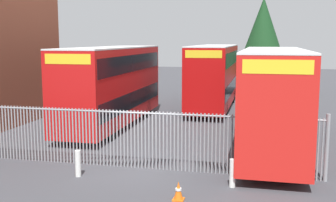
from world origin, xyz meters
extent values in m
plane|color=#3D3D42|center=(0.00, 8.00, 0.00)|extent=(100.00, 100.00, 0.00)
cylinder|color=gray|center=(-6.09, 0.00, 1.10)|extent=(0.06, 0.06, 2.20)
cylinder|color=gray|center=(-5.95, 0.00, 1.10)|extent=(0.06, 0.06, 2.20)
cylinder|color=gray|center=(-5.81, 0.00, 1.10)|extent=(0.06, 0.06, 2.20)
cylinder|color=gray|center=(-5.67, 0.00, 1.10)|extent=(0.06, 0.06, 2.20)
cylinder|color=gray|center=(-5.53, 0.00, 1.10)|extent=(0.06, 0.06, 2.20)
cylinder|color=gray|center=(-5.39, 0.00, 1.10)|extent=(0.06, 0.06, 2.20)
cylinder|color=gray|center=(-5.25, 0.00, 1.10)|extent=(0.06, 0.06, 2.20)
cylinder|color=gray|center=(-5.11, 0.00, 1.10)|extent=(0.06, 0.06, 2.20)
cylinder|color=gray|center=(-4.97, 0.00, 1.10)|extent=(0.06, 0.06, 2.20)
cylinder|color=gray|center=(-4.84, 0.00, 1.10)|extent=(0.06, 0.06, 2.20)
cylinder|color=gray|center=(-4.70, 0.00, 1.10)|extent=(0.06, 0.06, 2.20)
cylinder|color=gray|center=(-4.56, 0.00, 1.10)|extent=(0.06, 0.06, 2.20)
cylinder|color=gray|center=(-4.42, 0.00, 1.10)|extent=(0.06, 0.06, 2.20)
cylinder|color=gray|center=(-4.28, 0.00, 1.10)|extent=(0.06, 0.06, 2.20)
cylinder|color=gray|center=(-4.14, 0.00, 1.10)|extent=(0.06, 0.06, 2.20)
cylinder|color=gray|center=(-4.00, 0.00, 1.10)|extent=(0.06, 0.06, 2.20)
cylinder|color=gray|center=(-3.86, 0.00, 1.10)|extent=(0.06, 0.06, 2.20)
cylinder|color=gray|center=(-3.72, 0.00, 1.10)|extent=(0.06, 0.06, 2.20)
cylinder|color=gray|center=(-3.58, 0.00, 1.10)|extent=(0.06, 0.06, 2.20)
cylinder|color=gray|center=(-3.44, 0.00, 1.10)|extent=(0.06, 0.06, 2.20)
cylinder|color=gray|center=(-3.30, 0.00, 1.10)|extent=(0.06, 0.06, 2.20)
cylinder|color=gray|center=(-3.16, 0.00, 1.10)|extent=(0.06, 0.06, 2.20)
cylinder|color=gray|center=(-3.02, 0.00, 1.10)|extent=(0.06, 0.06, 2.20)
cylinder|color=gray|center=(-2.88, 0.00, 1.10)|extent=(0.06, 0.06, 2.20)
cylinder|color=gray|center=(-2.74, 0.00, 1.10)|extent=(0.06, 0.06, 2.20)
cylinder|color=gray|center=(-2.60, 0.00, 1.10)|extent=(0.06, 0.06, 2.20)
cylinder|color=gray|center=(-2.46, 0.00, 1.10)|extent=(0.06, 0.06, 2.20)
cylinder|color=gray|center=(-2.32, 0.00, 1.10)|extent=(0.06, 0.06, 2.20)
cylinder|color=gray|center=(-2.18, 0.00, 1.10)|extent=(0.06, 0.06, 2.20)
cylinder|color=gray|center=(-2.04, 0.00, 1.10)|extent=(0.06, 0.06, 2.20)
cylinder|color=gray|center=(-1.90, 0.00, 1.10)|extent=(0.06, 0.06, 2.20)
cylinder|color=gray|center=(-1.77, 0.00, 1.10)|extent=(0.06, 0.06, 2.20)
cylinder|color=gray|center=(-1.63, 0.00, 1.10)|extent=(0.06, 0.06, 2.20)
cylinder|color=gray|center=(-1.49, 0.00, 1.10)|extent=(0.06, 0.06, 2.20)
cylinder|color=gray|center=(-1.35, 0.00, 1.10)|extent=(0.06, 0.06, 2.20)
cylinder|color=gray|center=(-1.21, 0.00, 1.10)|extent=(0.06, 0.06, 2.20)
cylinder|color=gray|center=(-1.07, 0.00, 1.10)|extent=(0.06, 0.06, 2.20)
cylinder|color=gray|center=(-0.93, 0.00, 1.10)|extent=(0.06, 0.06, 2.20)
cylinder|color=gray|center=(-0.79, 0.00, 1.10)|extent=(0.06, 0.06, 2.20)
cylinder|color=gray|center=(-0.65, 0.00, 1.10)|extent=(0.06, 0.06, 2.20)
cylinder|color=gray|center=(-0.51, 0.00, 1.10)|extent=(0.06, 0.06, 2.20)
cylinder|color=gray|center=(-0.37, 0.00, 1.10)|extent=(0.06, 0.06, 2.20)
cylinder|color=gray|center=(-0.23, 0.00, 1.10)|extent=(0.06, 0.06, 2.20)
cylinder|color=gray|center=(-0.09, 0.00, 1.10)|extent=(0.06, 0.06, 2.20)
cylinder|color=gray|center=(0.05, 0.00, 1.10)|extent=(0.06, 0.06, 2.20)
cylinder|color=gray|center=(0.19, 0.00, 1.10)|extent=(0.06, 0.06, 2.20)
cylinder|color=gray|center=(0.33, 0.00, 1.10)|extent=(0.06, 0.06, 2.20)
cylinder|color=gray|center=(0.47, 0.00, 1.10)|extent=(0.06, 0.06, 2.20)
cylinder|color=gray|center=(0.61, 0.00, 1.10)|extent=(0.06, 0.06, 2.20)
cylinder|color=gray|center=(0.75, 0.00, 1.10)|extent=(0.06, 0.06, 2.20)
cylinder|color=gray|center=(0.89, 0.00, 1.10)|extent=(0.06, 0.06, 2.20)
cylinder|color=gray|center=(1.03, 0.00, 1.10)|extent=(0.06, 0.06, 2.20)
cylinder|color=gray|center=(1.17, 0.00, 1.10)|extent=(0.06, 0.06, 2.20)
cylinder|color=gray|center=(1.30, 0.00, 1.10)|extent=(0.06, 0.06, 2.20)
cylinder|color=gray|center=(1.44, 0.00, 1.10)|extent=(0.06, 0.06, 2.20)
cylinder|color=gray|center=(1.58, 0.00, 1.10)|extent=(0.06, 0.06, 2.20)
cylinder|color=gray|center=(1.72, 0.00, 1.10)|extent=(0.06, 0.06, 2.20)
cylinder|color=gray|center=(1.86, 0.00, 1.10)|extent=(0.06, 0.06, 2.20)
cylinder|color=gray|center=(2.00, 0.00, 1.10)|extent=(0.06, 0.06, 2.20)
cylinder|color=gray|center=(2.14, 0.00, 1.10)|extent=(0.06, 0.06, 2.20)
cylinder|color=gray|center=(2.28, 0.00, 1.10)|extent=(0.06, 0.06, 2.20)
cylinder|color=gray|center=(2.42, 0.00, 1.10)|extent=(0.06, 0.06, 2.20)
cylinder|color=gray|center=(2.56, 0.00, 1.10)|extent=(0.06, 0.06, 2.20)
cylinder|color=gray|center=(2.70, 0.00, 1.10)|extent=(0.06, 0.06, 2.20)
cylinder|color=gray|center=(2.84, 0.00, 1.10)|extent=(0.06, 0.06, 2.20)
cylinder|color=gray|center=(2.98, 0.00, 1.10)|extent=(0.06, 0.06, 2.20)
cylinder|color=gray|center=(3.12, 0.00, 1.10)|extent=(0.06, 0.06, 2.20)
cylinder|color=gray|center=(3.26, 0.00, 1.10)|extent=(0.06, 0.06, 2.20)
cylinder|color=gray|center=(3.40, 0.00, 1.10)|extent=(0.06, 0.06, 2.20)
cylinder|color=gray|center=(3.54, 0.00, 1.10)|extent=(0.06, 0.06, 2.20)
cylinder|color=gray|center=(3.68, 0.00, 1.10)|extent=(0.06, 0.06, 2.20)
cylinder|color=gray|center=(3.82, 0.00, 1.10)|extent=(0.06, 0.06, 2.20)
cylinder|color=gray|center=(3.96, 0.00, 1.10)|extent=(0.06, 0.06, 2.20)
cylinder|color=gray|center=(4.10, 0.00, 1.10)|extent=(0.06, 0.06, 2.20)
cylinder|color=gray|center=(4.24, 0.00, 1.10)|extent=(0.06, 0.06, 2.20)
cylinder|color=gray|center=(4.37, 0.00, 1.10)|extent=(0.06, 0.06, 2.20)
cylinder|color=gray|center=(4.51, 0.00, 1.10)|extent=(0.06, 0.06, 2.20)
cylinder|color=gray|center=(4.65, 0.00, 1.10)|extent=(0.06, 0.06, 2.20)
cylinder|color=gray|center=(4.79, 0.00, 1.10)|extent=(0.06, 0.06, 2.20)
cylinder|color=gray|center=(4.93, 0.00, 1.10)|extent=(0.06, 0.06, 2.20)
cylinder|color=gray|center=(5.07, 0.00, 1.10)|extent=(0.06, 0.06, 2.20)
cylinder|color=gray|center=(5.21, 0.00, 1.10)|extent=(0.06, 0.06, 2.20)
cylinder|color=gray|center=(5.35, 0.00, 1.10)|extent=(0.06, 0.06, 2.20)
cylinder|color=gray|center=(5.49, 0.00, 1.10)|extent=(0.06, 0.06, 2.20)
cylinder|color=gray|center=(5.63, 0.00, 1.10)|extent=(0.06, 0.06, 2.20)
cylinder|color=gray|center=(5.77, 0.00, 1.10)|extent=(0.06, 0.06, 2.20)
cylinder|color=gray|center=(5.91, 0.00, 1.10)|extent=(0.06, 0.06, 2.20)
cylinder|color=gray|center=(6.05, 0.00, 1.10)|extent=(0.06, 0.06, 2.20)
cylinder|color=gray|center=(6.19, 0.00, 1.10)|extent=(0.06, 0.06, 2.20)
cylinder|color=gray|center=(6.33, 0.00, 1.10)|extent=(0.06, 0.06, 2.20)
cylinder|color=gray|center=(6.47, 0.00, 1.10)|extent=(0.06, 0.06, 2.20)
cylinder|color=gray|center=(-0.86, 0.00, 2.12)|extent=(14.65, 0.07, 0.07)
cylinder|color=gray|center=(6.47, 0.00, 1.18)|extent=(0.14, 0.14, 2.35)
cube|color=red|center=(4.70, 3.92, 2.35)|extent=(2.50, 10.80, 4.00)
cube|color=black|center=(4.70, 3.92, 1.55)|extent=(2.54, 10.37, 0.90)
cube|color=black|center=(4.70, 3.92, 3.55)|extent=(2.54, 10.37, 0.90)
cube|color=yellow|center=(4.70, -1.43, 4.00)|extent=(2.12, 0.12, 0.44)
cube|color=silver|center=(4.70, 3.92, 4.38)|extent=(2.50, 10.80, 0.08)
cylinder|color=black|center=(3.60, 0.57, 0.52)|extent=(0.30, 1.04, 1.04)
cylinder|color=black|center=(5.80, 0.57, 0.52)|extent=(0.30, 1.04, 1.04)
cylinder|color=black|center=(3.60, 6.89, 0.52)|extent=(0.30, 1.04, 1.04)
cylinder|color=black|center=(5.80, 6.89, 0.52)|extent=(0.30, 1.04, 1.04)
cube|color=red|center=(-3.92, 7.23, 2.35)|extent=(2.50, 10.80, 4.00)
cube|color=black|center=(-3.92, 7.23, 1.55)|extent=(2.54, 10.37, 0.90)
cube|color=black|center=(-3.92, 7.23, 3.55)|extent=(2.54, 10.37, 0.90)
cube|color=yellow|center=(-3.92, 1.88, 4.00)|extent=(2.12, 0.12, 0.44)
cube|color=silver|center=(-3.92, 7.23, 4.38)|extent=(2.50, 10.80, 0.08)
cylinder|color=black|center=(-5.02, 3.88, 0.52)|extent=(0.30, 1.04, 1.04)
cylinder|color=black|center=(-2.82, 3.88, 0.52)|extent=(0.30, 1.04, 1.04)
cylinder|color=black|center=(-5.02, 10.20, 0.52)|extent=(0.30, 1.04, 1.04)
cylinder|color=black|center=(-2.82, 10.20, 0.52)|extent=(0.30, 1.04, 1.04)
cube|color=#B70C0C|center=(0.90, 14.56, 2.35)|extent=(2.50, 10.80, 4.00)
cube|color=black|center=(0.90, 14.56, 1.55)|extent=(2.54, 10.37, 0.90)
cube|color=black|center=(0.90, 14.56, 3.55)|extent=(2.54, 10.37, 0.90)
cube|color=yellow|center=(0.90, 9.21, 4.00)|extent=(2.12, 0.12, 0.44)
cube|color=silver|center=(0.90, 14.56, 4.38)|extent=(2.50, 10.80, 0.08)
cylinder|color=black|center=(-0.20, 11.21, 0.52)|extent=(0.30, 1.04, 1.04)
cylinder|color=black|center=(2.00, 11.21, 0.52)|extent=(0.30, 1.04, 1.04)
cylinder|color=black|center=(-0.20, 17.53, 0.52)|extent=(0.30, 1.04, 1.04)
cylinder|color=black|center=(2.00, 17.53, 0.52)|extent=(0.30, 1.04, 1.04)
cylinder|color=silver|center=(-2.03, -1.44, 0.47)|extent=(0.20, 0.20, 0.95)
cylinder|color=silver|center=(3.40, -1.30, 0.47)|extent=(0.20, 0.20, 0.95)
cube|color=orange|center=(1.89, -2.81, 0.02)|extent=(0.34, 0.34, 0.04)
cone|color=orange|center=(1.89, -2.81, 0.32)|extent=(0.28, 0.28, 0.55)
cylinder|color=white|center=(1.89, -2.81, 0.34)|extent=(0.19, 0.19, 0.07)
cylinder|color=#4C3823|center=(4.11, 23.28, 0.90)|extent=(0.36, 0.36, 1.80)
cone|color=#143819|center=(4.11, 23.28, 5.13)|extent=(4.66, 4.66, 6.66)
camera|label=1|loc=(4.29, -14.65, 4.83)|focal=44.62mm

